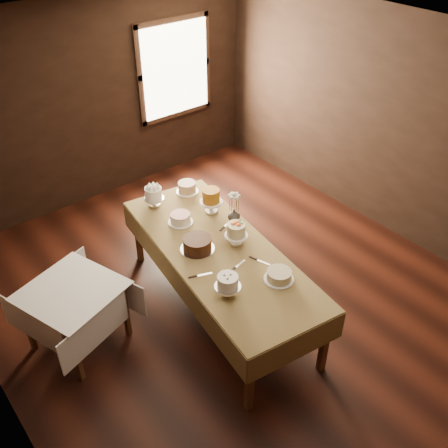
# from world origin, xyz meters

# --- Properties ---
(floor) EXTENTS (5.00, 6.00, 0.01)m
(floor) POSITION_xyz_m (0.00, 0.00, 0.00)
(floor) COLOR black
(floor) RESTS_ON ground
(ceiling) EXTENTS (5.00, 6.00, 0.01)m
(ceiling) POSITION_xyz_m (0.00, 0.00, 2.80)
(ceiling) COLOR beige
(ceiling) RESTS_ON wall_back
(wall_back) EXTENTS (5.00, 0.02, 2.80)m
(wall_back) POSITION_xyz_m (0.00, 3.00, 1.40)
(wall_back) COLOR black
(wall_back) RESTS_ON ground
(wall_right) EXTENTS (0.02, 6.00, 2.80)m
(wall_right) POSITION_xyz_m (2.50, 0.00, 1.40)
(wall_right) COLOR black
(wall_right) RESTS_ON ground
(window) EXTENTS (1.10, 0.05, 1.30)m
(window) POSITION_xyz_m (1.30, 2.94, 1.60)
(window) COLOR #FFEABF
(window) RESTS_ON wall_back
(display_table) EXTENTS (1.40, 2.79, 0.83)m
(display_table) POSITION_xyz_m (-0.21, 0.01, 0.77)
(display_table) COLOR #4B2B16
(display_table) RESTS_ON ground
(side_table) EXTENTS (1.08, 1.08, 0.72)m
(side_table) POSITION_xyz_m (-1.64, 0.52, 0.64)
(side_table) COLOR #4B2B16
(side_table) RESTS_ON ground
(cake_meringue) EXTENTS (0.27, 0.27, 0.25)m
(cake_meringue) POSITION_xyz_m (-0.29, 1.13, 0.94)
(cake_meringue) COLOR silver
(cake_meringue) RESTS_ON display_table
(cake_speckled) EXTENTS (0.28, 0.28, 0.13)m
(cake_speckled) POSITION_xyz_m (0.18, 1.13, 0.89)
(cake_speckled) COLOR white
(cake_speckled) RESTS_ON display_table
(cake_lattice) EXTENTS (0.28, 0.28, 0.10)m
(cake_lattice) POSITION_xyz_m (-0.25, 0.66, 0.88)
(cake_lattice) COLOR white
(cake_lattice) RESTS_ON display_table
(cake_caramel) EXTENTS (0.26, 0.26, 0.30)m
(cake_caramel) POSITION_xyz_m (0.15, 0.62, 0.96)
(cake_caramel) COLOR white
(cake_caramel) RESTS_ON display_table
(cake_chocolate) EXTENTS (0.41, 0.41, 0.14)m
(cake_chocolate) POSITION_xyz_m (-0.39, 0.16, 0.89)
(cake_chocolate) COLOR silver
(cake_chocolate) RESTS_ON display_table
(cake_flowers) EXTENTS (0.27, 0.27, 0.25)m
(cake_flowers) POSITION_xyz_m (-0.01, -0.01, 0.94)
(cake_flowers) COLOR white
(cake_flowers) RESTS_ON display_table
(cake_swirl) EXTENTS (0.25, 0.25, 0.23)m
(cake_swirl) POSITION_xyz_m (-0.56, -0.55, 0.93)
(cake_swirl) COLOR silver
(cake_swirl) RESTS_ON display_table
(cake_cream) EXTENTS (0.29, 0.29, 0.10)m
(cake_cream) POSITION_xyz_m (-0.06, -0.71, 0.88)
(cake_cream) COLOR white
(cake_cream) RESTS_ON display_table
(cake_server_a) EXTENTS (0.24, 0.08, 0.01)m
(cake_server_a) POSITION_xyz_m (-0.20, -0.29, 0.83)
(cake_server_a) COLOR silver
(cake_server_a) RESTS_ON display_table
(cake_server_b) EXTENTS (0.10, 0.24, 0.01)m
(cake_server_b) POSITION_xyz_m (0.00, -0.43, 0.83)
(cake_server_b) COLOR silver
(cake_server_b) RESTS_ON display_table
(cake_server_c) EXTENTS (0.04, 0.24, 0.01)m
(cake_server_c) POSITION_xyz_m (-0.25, 0.30, 0.83)
(cake_server_c) COLOR silver
(cake_server_c) RESTS_ON display_table
(cake_server_d) EXTENTS (0.23, 0.10, 0.01)m
(cake_server_d) POSITION_xyz_m (0.15, 0.31, 0.83)
(cake_server_d) COLOR silver
(cake_server_d) RESTS_ON display_table
(cake_server_e) EXTENTS (0.23, 0.11, 0.01)m
(cake_server_e) POSITION_xyz_m (-0.57, -0.20, 0.83)
(cake_server_e) COLOR silver
(cake_server_e) RESTS_ON display_table
(flower_vase) EXTENTS (0.14, 0.14, 0.14)m
(flower_vase) POSITION_xyz_m (0.23, 0.32, 0.90)
(flower_vase) COLOR #2D2823
(flower_vase) RESTS_ON display_table
(flower_bouquet) EXTENTS (0.14, 0.14, 0.20)m
(flower_bouquet) POSITION_xyz_m (0.23, 0.32, 1.09)
(flower_bouquet) COLOR white
(flower_bouquet) RESTS_ON flower_vase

